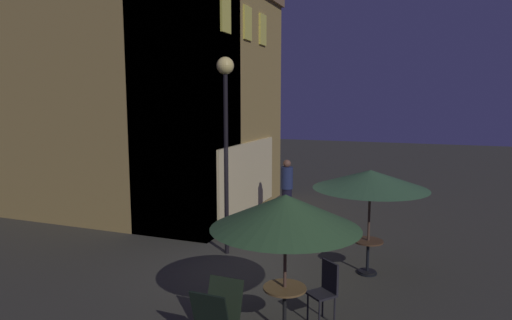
{
  "coord_description": "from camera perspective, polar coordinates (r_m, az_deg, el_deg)",
  "views": [
    {
      "loc": [
        -8.34,
        -3.53,
        3.59
      ],
      "look_at": [
        1.54,
        0.2,
        2.14
      ],
      "focal_mm": 31.09,
      "sensor_mm": 36.0,
      "label": 1
    }
  ],
  "objects": [
    {
      "name": "patron_standing_0",
      "position": [
        13.12,
        3.98,
        -3.88
      ],
      "size": [
        0.35,
        0.35,
        1.83
      ],
      "rotation": [
        0.0,
        0.0,
        1.01
      ],
      "color": "black",
      "rests_on": "ground"
    },
    {
      "name": "menu_sandwich_board",
      "position": [
        6.76,
        -4.96,
        -19.45
      ],
      "size": [
        0.68,
        0.57,
        0.95
      ],
      "rotation": [
        0.0,
        0.0,
        -0.03
      ],
      "color": "black",
      "rests_on": "ground"
    },
    {
      "name": "patio_umbrella_0",
      "position": [
        9.22,
        14.5,
        -2.48
      ],
      "size": [
        2.32,
        2.32,
        2.18
      ],
      "color": "black",
      "rests_on": "ground"
    },
    {
      "name": "cafe_building",
      "position": [
        13.8,
        -12.65,
        9.02
      ],
      "size": [
        6.07,
        7.76,
        7.85
      ],
      "color": "olive",
      "rests_on": "ground"
    },
    {
      "name": "cafe_table_0",
      "position": [
        9.6,
        14.19,
        -11.36
      ],
      "size": [
        0.61,
        0.61,
        0.71
      ],
      "color": "black",
      "rests_on": "ground"
    },
    {
      "name": "patio_umbrella_1",
      "position": [
        6.61,
        3.81,
        -6.67
      ],
      "size": [
        2.26,
        2.26,
        2.2
      ],
      "color": "black",
      "rests_on": "ground"
    },
    {
      "name": "cafe_table_1",
      "position": [
        7.1,
        3.7,
        -17.74
      ],
      "size": [
        0.66,
        0.66,
        0.76
      ],
      "color": "black",
      "rests_on": "ground"
    },
    {
      "name": "cafe_chair_0",
      "position": [
        7.5,
        8.98,
        -15.77
      ],
      "size": [
        0.54,
        0.54,
        1.0
      ],
      "rotation": [
        0.0,
        0.0,
        2.45
      ],
      "color": "black",
      "rests_on": "ground"
    },
    {
      "name": "street_lamp_near_corner",
      "position": [
        10.03,
        -3.93,
        6.72
      ],
      "size": [
        0.39,
        0.39,
        4.52
      ],
      "color": "black",
      "rests_on": "ground"
    },
    {
      "name": "ground_plane",
      "position": [
        9.74,
        -2.18,
        -13.79
      ],
      "size": [
        60.0,
        60.0,
        0.0
      ],
      "primitive_type": "plane",
      "color": "#37362D"
    }
  ]
}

